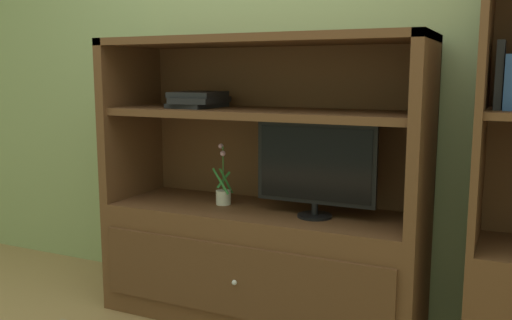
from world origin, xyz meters
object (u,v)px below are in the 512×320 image
potted_plant (223,192)px  magazine_stack (199,99)px  tv_monitor (315,167)px  media_console (261,231)px

potted_plant → magazine_stack: bearing=179.2°
tv_monitor → magazine_stack: (-0.64, 0.04, 0.29)m
media_console → tv_monitor: bearing=-9.0°
tv_monitor → potted_plant: (-0.50, 0.04, -0.17)m
media_console → tv_monitor: media_console is taller
tv_monitor → magazine_stack: magazine_stack is taller
tv_monitor → magazine_stack: 0.71m
magazine_stack → potted_plant: bearing=-0.8°
potted_plant → media_console: bearing=1.4°
tv_monitor → potted_plant: size_ratio=1.84×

